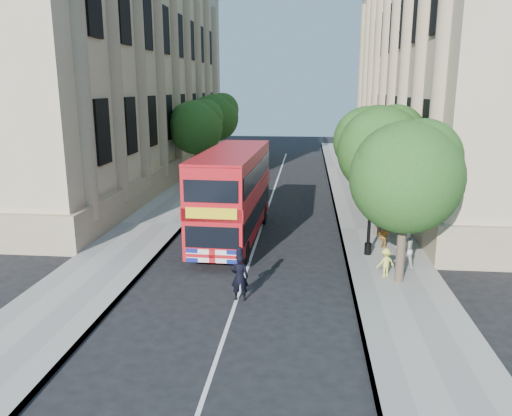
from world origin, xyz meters
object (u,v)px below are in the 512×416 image
(lamp_post, at_px, (371,200))
(police_constable, at_px, (240,277))
(box_van, at_px, (220,197))
(double_decker_bus, at_px, (233,192))
(woman_pedestrian, at_px, (405,249))

(lamp_post, distance_m, police_constable, 7.19)
(box_van, height_order, police_constable, box_van)
(double_decker_bus, xyz_separation_m, police_constable, (1.25, -6.91, -1.51))
(box_van, bearing_deg, police_constable, -73.03)
(double_decker_bus, bearing_deg, lamp_post, -15.40)
(box_van, relative_size, woman_pedestrian, 3.30)
(lamp_post, height_order, double_decker_bus, lamp_post)
(lamp_post, bearing_deg, double_decker_bus, 162.69)
(lamp_post, xyz_separation_m, woman_pedestrian, (1.21, -1.70, -1.56))
(double_decker_bus, bearing_deg, box_van, 113.93)
(double_decker_bus, height_order, woman_pedestrian, double_decker_bus)
(double_decker_bus, bearing_deg, police_constable, -77.81)
(double_decker_bus, xyz_separation_m, box_van, (-1.09, 2.70, -0.83))
(lamp_post, relative_size, double_decker_bus, 0.56)
(police_constable, distance_m, woman_pedestrian, 6.93)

